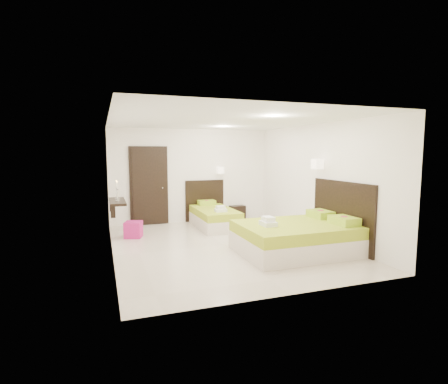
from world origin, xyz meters
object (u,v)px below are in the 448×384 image
object	(u,v)px
bed_double	(299,236)
bed_single	(214,216)
nightstand	(236,212)
ottoman	(133,230)

from	to	relation	value
bed_double	bed_single	bearing A→B (deg)	106.94
bed_single	bed_double	bearing A→B (deg)	-73.06
bed_double	nightstand	distance (m)	3.67
nightstand	bed_single	bearing A→B (deg)	-143.46
bed_single	bed_double	distance (m)	2.97
nightstand	ottoman	distance (m)	3.38
bed_single	nightstand	size ratio (longest dim) A/B	4.18
bed_double	nightstand	size ratio (longest dim) A/B	4.91
ottoman	bed_double	bearing A→B (deg)	-37.56
nightstand	ottoman	size ratio (longest dim) A/B	1.21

